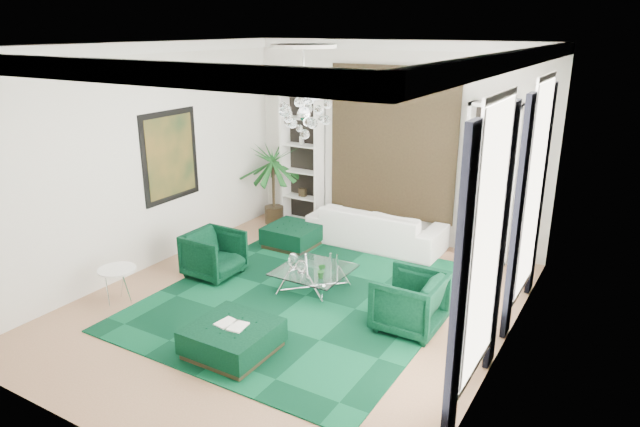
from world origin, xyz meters
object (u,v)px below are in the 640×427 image
Objects in this scene: ottoman_front at (233,339)px; side_table at (119,286)px; armchair_right at (409,302)px; coffee_table at (314,280)px; sofa at (376,227)px; ottoman_side at (293,236)px; palm at (273,173)px; armchair_left at (214,254)px.

ottoman_front is 1.80× the size of side_table.
coffee_table is (-1.75, 0.35, -0.22)m from armchair_right.
sofa reaches higher than ottoman_side.
ottoman_side is (-1.35, -0.85, -0.17)m from sofa.
sofa is 3.18m from armchair_right.
armchair_right is at bearing 45.83° from ottoman_front.
coffee_table is 3.55m from palm.
ottoman_front is 0.46× the size of palm.
armchair_left reaches higher than side_table.
coffee_table is 1.17× the size of ottoman_side.
armchair_right is at bearing -90.00° from armchair_left.
palm reaches higher than armchair_right.
coffee_table is 2.99m from side_table.
side_table is (-1.00, -3.30, 0.07)m from ottoman_side.
armchair_left is 0.79× the size of coffee_table.
ottoman_side is 3.45m from side_table.
armchair_right is 0.83× the size of coffee_table.
sofa is 4.57× the size of side_table.
armchair_right is 1.59× the size of side_table.
sofa is 2.88× the size of armchair_right.
side_table is 0.26× the size of palm.
ottoman_side is at bearing 111.52° from ottoman_front.
ottoman_side reaches higher than ottoman_front.
ottoman_front is 5.23m from palm.
ottoman_front is (0.05, -4.40, -0.17)m from sofa.
palm is (-2.50, 4.50, 0.89)m from ottoman_front.
coffee_table is at bearing 91.36° from ottoman_front.
palm is at bearing -2.34° from sofa.
ottoman_side is (0.40, 1.80, -0.18)m from armchair_left.
armchair_left is at bearing -168.69° from coffee_table.
armchair_left is 0.92× the size of ottoman_side.
armchair_left is 0.84× the size of ottoman_front.
side_table reaches higher than ottoman_front.
armchair_right reaches higher than ottoman_side.
armchair_right is 0.41× the size of palm.
armchair_left reaches higher than coffee_table.
coffee_table is at bearing -101.31° from armchair_right.
ottoman_side is 1.71m from palm.
armchair_right reaches higher than coffee_table.
palm is (-2.45, 2.40, 0.91)m from coffee_table.
armchair_left is 2.93m from palm.
side_table is at bearing 174.05° from ottoman_front.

